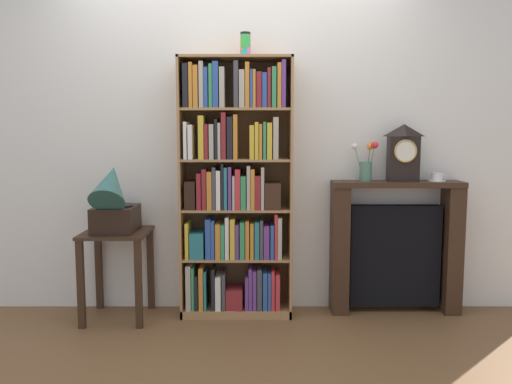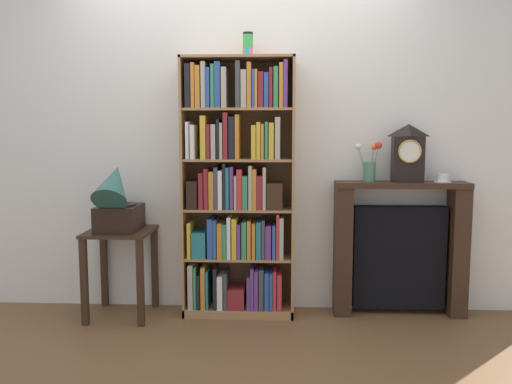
# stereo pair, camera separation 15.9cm
# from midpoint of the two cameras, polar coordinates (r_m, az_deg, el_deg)

# --- Properties ---
(ground_plane) EXTENTS (7.48, 6.40, 0.02)m
(ground_plane) POSITION_cam_midpoint_polar(r_m,az_deg,el_deg) (3.85, -3.16, -13.82)
(ground_plane) COLOR brown
(wall_back) EXTENTS (4.48, 0.08, 2.65)m
(wall_back) POSITION_cam_midpoint_polar(r_m,az_deg,el_deg) (3.90, -0.64, 6.51)
(wall_back) COLOR silver
(wall_back) RESTS_ON ground
(bookshelf) EXTENTS (0.80, 0.29, 1.85)m
(bookshelf) POSITION_cam_midpoint_polar(r_m,az_deg,el_deg) (3.74, -3.29, -0.21)
(bookshelf) COLOR #A87A4C
(bookshelf) RESTS_ON ground
(cup_stack) EXTENTS (0.07, 0.07, 0.17)m
(cup_stack) POSITION_cam_midpoint_polar(r_m,az_deg,el_deg) (3.77, -2.15, 15.80)
(cup_stack) COLOR pink
(cup_stack) RESTS_ON bookshelf
(side_table_left) EXTENTS (0.45, 0.47, 0.63)m
(side_table_left) POSITION_cam_midpoint_polar(r_m,az_deg,el_deg) (3.88, -15.86, -6.59)
(side_table_left) COLOR #382316
(side_table_left) RESTS_ON ground
(gramophone) EXTENTS (0.29, 0.47, 0.54)m
(gramophone) POSITION_cam_midpoint_polar(r_m,az_deg,el_deg) (3.76, -16.27, -0.98)
(gramophone) COLOR black
(gramophone) RESTS_ON side_table_left
(fireplace_mantel) EXTENTS (0.94, 0.22, 0.98)m
(fireplace_mantel) POSITION_cam_midpoint_polar(r_m,az_deg,el_deg) (3.98, 14.10, -5.93)
(fireplace_mantel) COLOR #382316
(fireplace_mantel) RESTS_ON ground
(mantel_clock) EXTENTS (0.22, 0.11, 0.41)m
(mantel_clock) POSITION_cam_midpoint_polar(r_m,az_deg,el_deg) (3.88, 14.97, 4.16)
(mantel_clock) COLOR black
(mantel_clock) RESTS_ON fireplace_mantel
(flower_vase) EXTENTS (0.18, 0.12, 0.29)m
(flower_vase) POSITION_cam_midpoint_polar(r_m,az_deg,el_deg) (3.83, 11.09, 2.94)
(flower_vase) COLOR #4C7A60
(flower_vase) RESTS_ON fireplace_mantel
(teacup_with_saucer) EXTENTS (0.13, 0.12, 0.06)m
(teacup_with_saucer) POSITION_cam_midpoint_polar(r_m,az_deg,el_deg) (3.96, 18.39, 1.51)
(teacup_with_saucer) COLOR white
(teacup_with_saucer) RESTS_ON fireplace_mantel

